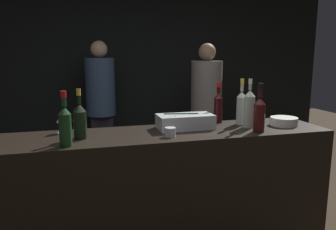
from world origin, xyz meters
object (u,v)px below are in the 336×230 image
Objects in this scene: white_wine_bottle at (249,108)px; red_wine_bottle_tall at (218,106)px; person_blond_tee at (101,102)px; candle_votive at (170,132)px; red_wine_bottle_black_foil at (259,113)px; rose_wine_bottle at (241,107)px; bowl_white at (284,121)px; ice_bin_with_bottles at (185,121)px; red_wine_bottle_burgundy at (65,124)px; champagne_bottle at (80,120)px; person_in_hoodie at (206,105)px; wine_glass at (62,118)px.

red_wine_bottle_tall is (-0.15, 0.23, -0.01)m from white_wine_bottle.
candle_votive is at bearing -42.67° from person_blond_tee.
red_wine_bottle_black_foil is at bearing -69.56° from red_wine_bottle_tall.
person_blond_tee is at bearing 117.39° from rose_wine_bottle.
candle_votive is 0.68m from white_wine_bottle.
bowl_white is 0.64× the size of red_wine_bottle_tall.
ice_bin_with_bottles is at bearing 169.57° from white_wine_bottle.
rose_wine_bottle reaches higher than ice_bin_with_bottles.
candle_votive is at bearing -130.44° from ice_bin_with_bottles.
white_wine_bottle is at bearing -88.16° from rose_wine_bottle.
champagne_bottle is at bearing 62.37° from red_wine_bottle_burgundy.
champagne_bottle is 2.19m from person_in_hoodie.
person_in_hoodie is (0.28, 1.71, -0.20)m from red_wine_bottle_black_foil.
rose_wine_bottle is at bearing 3.82° from ice_bin_with_bottles.
rose_wine_bottle is 1.25m from champagne_bottle.
bowl_white is at bearing 6.46° from candle_votive.
red_wine_bottle_tall is at bearing -17.43° from person_in_hoodie.
person_in_hoodie is at bearing 46.97° from red_wine_bottle_burgundy.
candle_votive is (0.71, -0.31, -0.07)m from wine_glass.
wine_glass is at bearing -178.03° from red_wine_bottle_tall.
person_in_hoodie is at bearing 60.70° from candle_votive.
wine_glass is 0.44× the size of red_wine_bottle_tall.
wine_glass is 0.09× the size of person_in_hoodie.
wine_glass is 0.39× the size of white_wine_bottle.
ice_bin_with_bottles reaches higher than bowl_white.
candle_votive is at bearing -23.30° from wine_glass.
red_wine_bottle_black_foil reaches higher than wine_glass.
person_in_hoodie is 0.98× the size of person_blond_tee.
red_wine_bottle_burgundy is at bearing -117.63° from champagne_bottle.
white_wine_bottle reaches higher than red_wine_bottle_burgundy.
person_blond_tee is (0.36, 2.17, -0.18)m from red_wine_bottle_burgundy.
red_wine_bottle_tall is (-0.15, 0.11, -0.00)m from rose_wine_bottle.
red_wine_bottle_tall is at bearing 34.59° from candle_votive.
person_in_hoodie is (0.28, 1.43, -0.21)m from rose_wine_bottle.
rose_wine_bottle is at bearing 6.04° from champagne_bottle.
champagne_bottle reaches higher than bowl_white.
rose_wine_bottle is 0.18m from red_wine_bottle_tall.
person_blond_tee is (-0.49, 1.91, -0.10)m from ice_bin_with_bottles.
bowl_white is 1.56m from person_in_hoodie.
red_wine_bottle_black_foil is (1.33, 0.02, 0.00)m from red_wine_bottle_burgundy.
ice_bin_with_bottles reaches higher than candle_votive.
person_in_hoodie is (0.94, 1.67, -0.09)m from candle_votive.
wine_glass is 0.24m from champagne_bottle.
bowl_white is 1.65m from red_wine_bottle_burgundy.
red_wine_bottle_black_foil is 0.21× the size of person_in_hoodie.
red_wine_bottle_black_foil is 0.21× the size of person_blond_tee.
ice_bin_with_bottles is 1.65m from person_in_hoodie.
red_wine_bottle_tall is at bearing 23.32° from ice_bin_with_bottles.
bowl_white is 0.60× the size of red_wine_bottle_black_foil.
red_wine_bottle_burgundy is (0.04, -0.37, 0.03)m from wine_glass.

